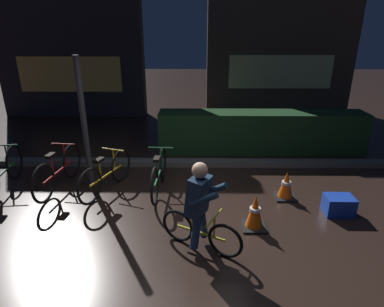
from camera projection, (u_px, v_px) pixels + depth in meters
name	position (u px, v px, depth m)	size (l,w,h in m)	color
ground_plane	(178.00, 223.00, 4.85)	(40.00, 40.00, 0.00)	black
sidewalk_curb	(184.00, 163.00, 6.88)	(12.00, 0.24, 0.12)	#56544F
hedge_row	(261.00, 132.00, 7.54)	(4.80, 0.70, 0.96)	#19381C
storefront_left	(69.00, 41.00, 10.07)	(4.68, 0.54, 4.85)	#262328
storefront_right	(282.00, 40.00, 10.64)	(4.96, 0.54, 4.87)	#42382D
street_post	(84.00, 125.00, 5.56)	(0.10, 0.10, 2.36)	#2D2D33
parked_bike_leftmost	(3.00, 172.00, 5.71)	(0.46, 1.69, 0.78)	black
parked_bike_left_mid	(59.00, 171.00, 5.79)	(0.46, 1.68, 0.78)	black
parked_bike_center_left	(106.00, 174.00, 5.69)	(0.60, 1.50, 0.73)	black
parked_bike_center_right	(159.00, 173.00, 5.73)	(0.46, 1.60, 0.74)	black
traffic_cone_near	(255.00, 212.00, 4.65)	(0.36, 0.36, 0.53)	black
traffic_cone_far	(286.00, 185.00, 5.50)	(0.36, 0.36, 0.49)	black
blue_crate	(339.00, 205.00, 5.05)	(0.44, 0.32, 0.30)	#193DB7
cyclist	(200.00, 206.00, 4.10)	(1.07, 0.67, 1.25)	black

